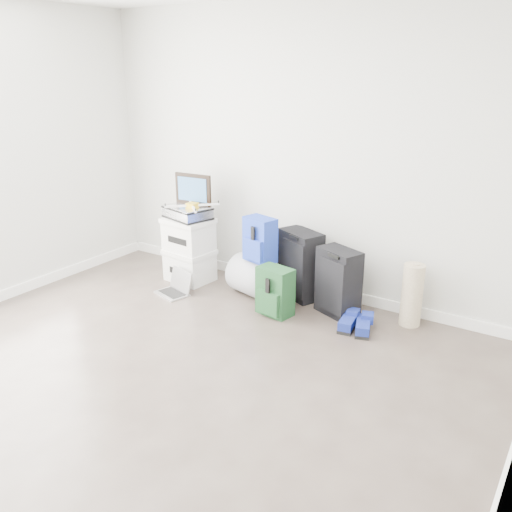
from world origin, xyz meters
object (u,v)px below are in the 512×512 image
Objects in this scene: briefcase at (188,212)px; large_suitcase at (300,265)px; duffel_bag at (261,279)px; laptop at (176,288)px; boxes_stack at (189,250)px; carry_on at (338,282)px.

large_suitcase is at bearing 25.95° from briefcase.
duffel_bag is 1.67× the size of laptop.
boxes_stack reaches higher than carry_on.
duffel_bag reaches higher than laptop.
carry_on is at bearing 5.12° from large_suitcase.
boxes_stack is at bearing -164.52° from duffel_bag.
duffel_bag is (0.87, 0.02, -0.14)m from boxes_stack.
carry_on is (1.64, 0.08, -0.42)m from briefcase.
laptop is (-1.06, -0.60, -0.27)m from large_suitcase.
boxes_stack is 1.79× the size of laptop.
duffel_bag is at bearing 15.61° from briefcase.
laptop is at bearing -139.54° from duffel_bag.
boxes_stack reaches higher than large_suitcase.
duffel_bag is at bearing 41.95° from laptop.
large_suitcase is (1.17, 0.24, -0.40)m from briefcase.
duffel_bag is 1.02× the size of carry_on.
duffel_bag is (0.87, 0.02, -0.54)m from briefcase.
large_suitcase is (1.17, 0.24, -0.01)m from boxes_stack.
briefcase is 0.67× the size of large_suitcase.
laptop is at bearing -126.78° from large_suitcase.
boxes_stack is at bearing 0.00° from briefcase.
large_suitcase is 0.50m from carry_on.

